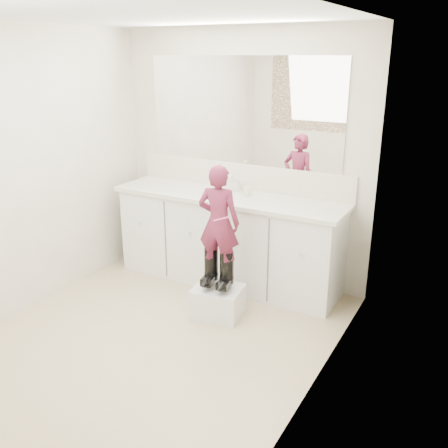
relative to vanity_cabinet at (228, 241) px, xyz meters
The scene contains 17 objects.
floor 1.30m from the vanity_cabinet, 90.00° to the right, with size 3.00×3.00×0.00m, color #937E60.
ceiling 2.32m from the vanity_cabinet, 90.00° to the right, with size 3.00×3.00×0.00m, color white.
wall_back 0.82m from the vanity_cabinet, 90.00° to the left, with size 2.60×2.60×0.00m, color #BDB4A1.
wall_left 1.95m from the vanity_cabinet, 136.70° to the right, with size 3.00×3.00×0.00m, color #BDB4A1.
wall_right 1.95m from the vanity_cabinet, 43.30° to the right, with size 3.00×3.00×0.00m, color #BDB4A1.
vanity_cabinet is the anchor object (origin of this frame).
countertop 0.45m from the vanity_cabinet, 90.00° to the right, with size 2.28×0.58×0.04m, color beige.
backsplash 0.64m from the vanity_cabinet, 90.00° to the left, with size 2.28×0.03×0.25m, color beige.
mirror 1.24m from the vanity_cabinet, 90.00° to the left, with size 2.00×0.02×1.00m, color white.
faucet 0.54m from the vanity_cabinet, 90.00° to the left, with size 0.08×0.08×0.10m, color silver.
cup 0.54m from the vanity_cabinet, 19.48° to the left, with size 0.09×0.09×0.08m, color beige.
soap_bottle 0.58m from the vanity_cabinet, 152.54° to the right, with size 0.09×0.10×0.21m, color white.
step_stool 0.76m from the vanity_cabinet, 68.62° to the right, with size 0.41×0.34×0.26m, color silver.
boot_left 0.66m from the vanity_cabinet, 74.04° to the right, with size 0.12×0.23×0.34m, color black, non-canonical shape.
boot_right 0.72m from the vanity_cabinet, 62.45° to the right, with size 0.12×0.23×0.34m, color black, non-canonical shape.
toddler 0.80m from the vanity_cabinet, 68.01° to the right, with size 0.35×0.23×0.97m, color #9A2F57.
toothbrush 0.92m from the vanity_cabinet, 65.46° to the right, with size 0.01×0.01×0.14m, color #E65996.
Camera 1 is at (2.17, -2.77, 2.16)m, focal length 40.00 mm.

